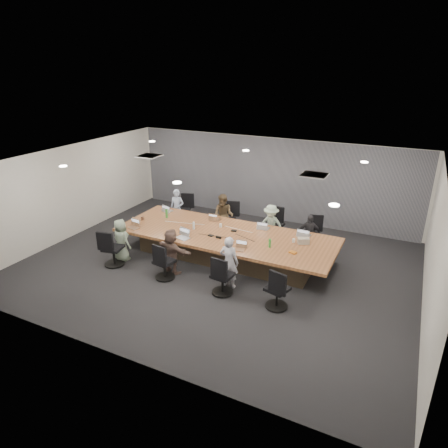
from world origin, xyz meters
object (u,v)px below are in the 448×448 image
at_px(laptop_4, 134,228).
at_px(bottle_clear, 194,226).
at_px(person_1, 224,216).
at_px(person_4, 121,240).
at_px(mug_brown, 142,218).
at_px(laptop_3, 304,235).
at_px(bottle_green_left, 167,214).
at_px(stapler, 219,237).
at_px(bottle_green_right, 270,243).
at_px(laptop_2, 264,228).
at_px(snack_packet, 293,252).
at_px(chair_4, 113,251).
at_px(chair_7, 277,292).
at_px(conference_table, 226,245).
at_px(laptop_1, 215,219).
at_px(person_0, 177,209).
at_px(laptop_6, 239,250).
at_px(person_6, 229,262).
at_px(chair_0, 183,212).
at_px(chair_1, 228,221).
at_px(chair_5, 164,264).
at_px(chair_6, 223,278).
at_px(laptop_0, 168,211).
at_px(person_2, 271,225).
at_px(laptop_5, 183,238).
at_px(person_5, 172,251).
at_px(chair_2, 274,227).
at_px(chair_3, 311,236).
at_px(canvas_bag, 303,241).

relative_size(laptop_4, bottle_clear, 1.60).
xyz_separation_m(person_1, person_4, (-1.78, -2.70, -0.08)).
bearing_deg(mug_brown, laptop_3, 12.01).
distance_m(bottle_green_left, stapler, 2.20).
bearing_deg(person_4, bottle_green_right, -152.99).
distance_m(laptop_2, snack_packet, 1.67).
bearing_deg(chair_4, bottle_green_right, 7.80).
height_order(bottle_clear, snack_packet, bottle_clear).
height_order(chair_7, bottle_clear, bottle_clear).
bearing_deg(conference_table, laptop_1, 132.06).
distance_m(chair_4, person_0, 3.06).
bearing_deg(laptop_1, laptop_6, 129.12).
xyz_separation_m(person_6, stapler, (-0.77, 0.97, 0.11)).
bearing_deg(chair_0, laptop_2, 145.28).
height_order(chair_1, chair_5, chair_5).
distance_m(person_4, bottle_green_right, 4.03).
distance_m(chair_6, laptop_6, 0.97).
relative_size(chair_6, laptop_1, 2.80).
xyz_separation_m(laptop_0, bottle_green_left, (0.31, -0.50, 0.12)).
xyz_separation_m(person_2, laptop_5, (-1.70, -2.15, 0.12)).
height_order(chair_4, person_5, person_5).
distance_m(chair_2, laptop_5, 3.04).
bearing_deg(snack_packet, conference_table, 169.34).
distance_m(conference_table, chair_2, 1.89).
relative_size(chair_5, bottle_green_left, 3.00).
distance_m(laptop_1, bottle_green_right, 2.38).
distance_m(chair_7, person_4, 4.60).
bearing_deg(chair_6, conference_table, 119.50).
xyz_separation_m(person_1, bottle_green_right, (2.11, -1.66, 0.18)).
bearing_deg(person_1, person_4, -128.35).
bearing_deg(bottle_green_right, chair_1, 136.31).
height_order(conference_table, chair_2, chair_2).
bearing_deg(laptop_6, chair_1, 112.34).
xyz_separation_m(person_2, bottle_green_right, (0.56, -1.66, 0.23)).
bearing_deg(mug_brown, laptop_2, 15.79).
bearing_deg(mug_brown, person_5, -33.37).
relative_size(chair_6, person_1, 0.59).
bearing_deg(chair_4, bottle_green_left, 67.19).
height_order(chair_4, laptop_2, chair_4).
bearing_deg(chair_1, mug_brown, 27.60).
bearing_deg(conference_table, stapler, -93.39).
bearing_deg(person_1, bottle_green_left, -147.91).
bearing_deg(laptop_5, chair_3, 55.06).
height_order(person_6, canvas_bag, person_6).
bearing_deg(bottle_clear, chair_3, 32.23).
xyz_separation_m(laptop_2, canvas_bag, (1.27, -0.52, 0.07)).
relative_size(chair_0, person_6, 0.62).
xyz_separation_m(person_4, laptop_6, (3.24, 0.55, 0.16)).
relative_size(person_6, bottle_green_left, 5.08).
bearing_deg(laptop_4, laptop_0, 98.70).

